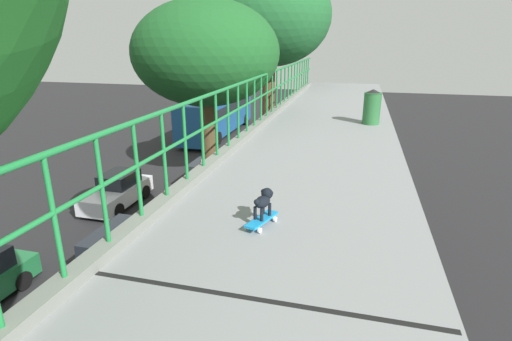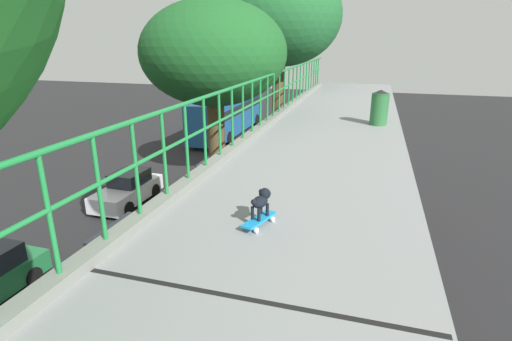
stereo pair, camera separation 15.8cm
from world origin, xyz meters
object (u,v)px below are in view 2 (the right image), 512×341
(car_black_fifth, at_px, (134,244))
(small_dog, at_px, (261,200))
(city_bus, at_px, (229,112))
(car_yellow_cab_seventh, at_px, (216,175))
(litter_bin, at_px, (380,107))
(toy_skateboard, at_px, (259,220))
(car_white_sixth, at_px, (128,189))

(car_black_fifth, relative_size, small_dog, 14.25)
(city_bus, bearing_deg, car_yellow_cab_seventh, -72.86)
(city_bus, height_order, litter_bin, litter_bin)
(small_dog, bearing_deg, car_black_fifth, 134.20)
(car_black_fifth, bearing_deg, toy_skateboard, -46.10)
(car_black_fifth, relative_size, toy_skateboard, 8.91)
(car_yellow_cab_seventh, bearing_deg, toy_skateboard, -65.80)
(toy_skateboard, xyz_separation_m, small_dog, (0.01, 0.06, 0.21))
(toy_skateboard, xyz_separation_m, litter_bin, (1.25, 5.91, 0.36))
(small_dog, bearing_deg, car_white_sixth, 131.07)
(car_black_fifth, bearing_deg, car_yellow_cab_seventh, 90.23)
(city_bus, bearing_deg, litter_bin, -60.77)
(car_white_sixth, height_order, litter_bin, litter_bin)
(toy_skateboard, bearing_deg, car_white_sixth, 130.88)
(small_dog, height_order, litter_bin, litter_bin)
(car_yellow_cab_seventh, bearing_deg, city_bus, 107.14)
(car_white_sixth, xyz_separation_m, toy_skateboard, (9.70, -11.21, 4.92))
(car_yellow_cab_seventh, height_order, city_bus, city_bus)
(city_bus, bearing_deg, car_white_sixth, -88.36)
(litter_bin, bearing_deg, city_bus, 119.23)
(car_yellow_cab_seventh, xyz_separation_m, toy_skateboard, (6.50, -14.47, 4.95))
(car_black_fifth, height_order, toy_skateboard, toy_skateboard)
(car_yellow_cab_seventh, distance_m, small_dog, 16.63)
(car_white_sixth, relative_size, city_bus, 0.33)
(car_white_sixth, relative_size, small_dog, 12.06)
(car_white_sixth, bearing_deg, car_yellow_cab_seventh, 45.58)
(car_white_sixth, distance_m, litter_bin, 13.26)
(car_white_sixth, distance_m, car_yellow_cab_seventh, 4.57)
(car_black_fifth, bearing_deg, litter_bin, -6.06)
(small_dog, bearing_deg, toy_skateboard, -98.32)
(car_black_fifth, relative_size, car_yellow_cab_seventh, 1.05)
(toy_skateboard, height_order, small_dog, small_dog)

